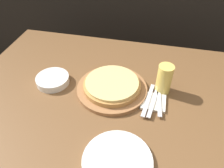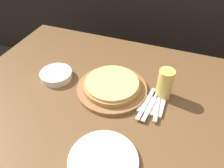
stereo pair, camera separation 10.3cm
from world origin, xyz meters
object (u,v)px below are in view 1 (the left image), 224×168
Objects in this scene: pizza_on_board at (112,86)px; fork at (148,100)px; spoon at (159,102)px; side_bowl at (53,80)px; beer_glass at (164,78)px; dinner_knife at (154,101)px; dinner_plate at (117,161)px.

pizza_on_board reaches higher than fork.
side_bowl is at bearing 176.62° from spoon.
pizza_on_board is 2.28× the size of beer_glass.
side_bowl is at bearing 176.46° from dinner_knife.
spoon is (-0.01, -0.09, -0.07)m from beer_glass.
fork and spoon have the same top height.
beer_glass is (0.24, 0.05, 0.06)m from pizza_on_board.
side_bowl is (-0.54, -0.06, -0.06)m from beer_glass.
dinner_plate is at bearing -74.26° from pizza_on_board.
beer_glass is at bearing 6.32° from side_bowl.
side_bowl reaches higher than dinner_knife.
spoon is at bearing -0.00° from fork.
fork is (0.48, -0.03, -0.00)m from side_bowl.
dinner_plate is (-0.13, -0.41, -0.07)m from beer_glass.
beer_glass is 0.12m from dinner_knife.
pizza_on_board is at bearing 166.59° from fork.
beer_glass reaches higher than dinner_plate.
pizza_on_board reaches higher than dinner_plate.
beer_glass is 0.69× the size of fork.
beer_glass is 0.91× the size of side_bowl.
fork is 0.02m from dinner_knife.
pizza_on_board is 1.34× the size of dinner_plate.
spoon is (0.53, -0.03, -0.00)m from side_bowl.
fork is (0.18, -0.04, -0.01)m from pizza_on_board.
spoon is (0.02, -0.00, 0.00)m from dinner_knife.
fork is at bearing 180.00° from dinner_knife.
fork is at bearing -3.73° from side_bowl.
pizza_on_board is at bearing 168.19° from dinner_knife.
beer_glass is at bearing 57.14° from fork.
spoon is at bearing 68.61° from dinner_plate.
fork is (-0.06, -0.09, -0.07)m from beer_glass.
pizza_on_board is 1.57× the size of fork.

